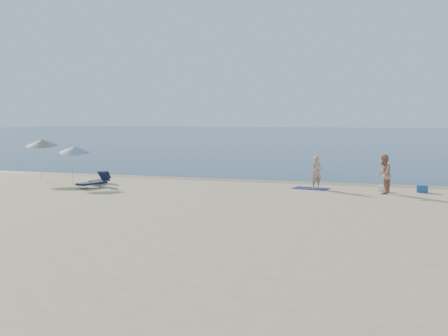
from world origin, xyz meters
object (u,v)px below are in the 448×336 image
object	(u,v)px
person_right	(383,174)
umbrella_near	(75,149)
blue_cooler	(422,189)
person_left	(317,173)

from	to	relation	value
person_right	umbrella_near	distance (m)	15.87
person_right	umbrella_near	bearing A→B (deg)	-71.50
person_right	umbrella_near	xyz separation A→B (m)	(-15.79, -1.27, 0.97)
umbrella_near	person_right	bearing A→B (deg)	-16.58
person_right	blue_cooler	world-z (taller)	person_right
person_right	umbrella_near	size ratio (longest dim) A/B	0.83
person_right	blue_cooler	size ratio (longest dim) A/B	3.72
blue_cooler	umbrella_near	bearing A→B (deg)	-164.73
blue_cooler	person_right	bearing A→B (deg)	-143.27
person_left	blue_cooler	world-z (taller)	person_left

